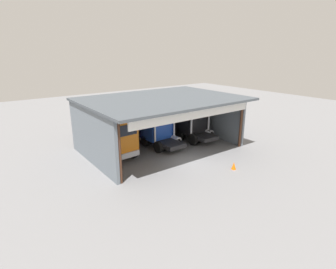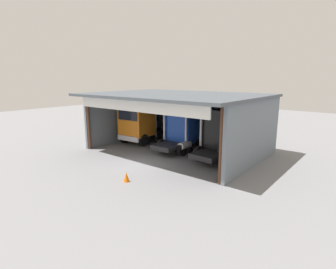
# 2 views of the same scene
# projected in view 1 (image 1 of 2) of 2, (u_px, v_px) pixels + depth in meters

# --- Properties ---
(ground_plane) EXTENTS (80.00, 80.00, 0.00)m
(ground_plane) POSITION_uv_depth(u_px,v_px,m) (191.00, 162.00, 21.97)
(ground_plane) COLOR slate
(ground_plane) RESTS_ON ground
(workshop_shed) EXTENTS (13.50, 10.15, 4.75)m
(workshop_shed) POSITION_uv_depth(u_px,v_px,m) (155.00, 111.00, 24.84)
(workshop_shed) COLOR slate
(workshop_shed) RESTS_ON ground
(truck_orange_center_bay) EXTENTS (2.93, 5.16, 3.71)m
(truck_orange_center_bay) POSITION_uv_depth(u_px,v_px,m) (116.00, 136.00, 22.18)
(truck_orange_center_bay) COLOR orange
(truck_orange_center_bay) RESTS_ON ground
(truck_blue_center_left_bay) EXTENTS (2.61, 4.51, 3.53)m
(truck_blue_center_left_bay) POSITION_uv_depth(u_px,v_px,m) (159.00, 128.00, 25.21)
(truck_blue_center_left_bay) COLOR #1E47B7
(truck_blue_center_left_bay) RESTS_ON ground
(truck_black_right_bay) EXTENTS (2.66, 4.58, 3.75)m
(truck_black_right_bay) POSITION_uv_depth(u_px,v_px,m) (192.00, 120.00, 27.11)
(truck_black_right_bay) COLOR black
(truck_black_right_bay) RESTS_ON ground
(oil_drum) EXTENTS (0.58, 0.58, 0.91)m
(oil_drum) POSITION_uv_depth(u_px,v_px,m) (121.00, 138.00, 26.51)
(oil_drum) COLOR gold
(oil_drum) RESTS_ON ground
(tool_cart) EXTENTS (0.90, 0.60, 1.00)m
(tool_cart) POSITION_uv_depth(u_px,v_px,m) (124.00, 138.00, 26.37)
(tool_cart) COLOR red
(tool_cart) RESTS_ON ground
(traffic_cone) EXTENTS (0.36, 0.36, 0.56)m
(traffic_cone) POSITION_uv_depth(u_px,v_px,m) (234.00, 166.00, 20.61)
(traffic_cone) COLOR orange
(traffic_cone) RESTS_ON ground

